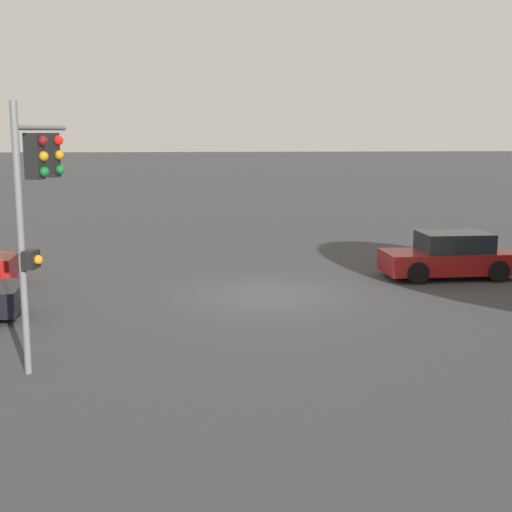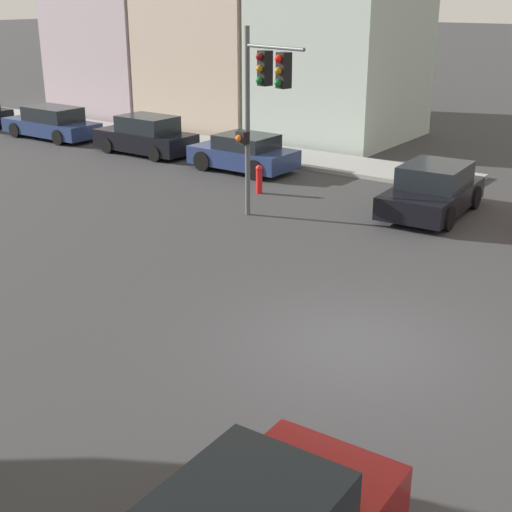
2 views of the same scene
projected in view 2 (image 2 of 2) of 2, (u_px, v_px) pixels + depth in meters
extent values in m
plane|color=#333335|center=(354.00, 343.00, 13.11)|extent=(300.00, 300.00, 0.00)
cube|color=#ADBCB2|center=(343.00, 27.00, 30.17)|extent=(6.63, 5.81, 9.42)
cube|color=#BCA893|center=(227.00, 8.00, 33.38)|extent=(6.86, 6.20, 10.82)
cube|color=#B29EA8|center=(134.00, 20.00, 37.30)|extent=(7.47, 6.17, 9.47)
cylinder|color=#515456|center=(247.00, 124.00, 19.81)|extent=(0.14, 0.14, 5.24)
cylinder|color=#515456|center=(274.00, 47.00, 18.29)|extent=(0.63, 2.14, 0.10)
cube|color=black|center=(265.00, 68.00, 18.74)|extent=(0.36, 0.36, 0.90)
sphere|color=#590F0F|center=(260.00, 57.00, 18.52)|extent=(0.20, 0.20, 0.20)
sphere|color=#99660F|center=(260.00, 69.00, 18.63)|extent=(0.20, 0.20, 0.20)
sphere|color=#0F511E|center=(260.00, 80.00, 18.73)|extent=(0.20, 0.20, 0.20)
cube|color=black|center=(284.00, 70.00, 18.23)|extent=(0.36, 0.36, 0.90)
sphere|color=red|center=(278.00, 59.00, 18.01)|extent=(0.20, 0.20, 0.20)
sphere|color=#99660F|center=(278.00, 71.00, 18.11)|extent=(0.20, 0.20, 0.20)
sphere|color=#0F511E|center=(278.00, 83.00, 18.21)|extent=(0.20, 0.20, 0.20)
cube|color=black|center=(243.00, 138.00, 19.82)|extent=(0.30, 0.39, 0.35)
sphere|color=orange|center=(239.00, 138.00, 19.73)|extent=(0.18, 0.18, 0.18)
cube|color=black|center=(432.00, 197.00, 20.59)|extent=(4.11, 2.10, 0.63)
cube|color=black|center=(435.00, 175.00, 20.50)|extent=(2.17, 1.78, 0.63)
cylinder|color=black|center=(448.00, 218.00, 19.21)|extent=(0.69, 0.25, 0.68)
cylinder|color=black|center=(385.00, 208.00, 20.11)|extent=(0.69, 0.25, 0.68)
cylinder|color=black|center=(475.00, 197.00, 21.18)|extent=(0.69, 0.25, 0.68)
cylinder|color=black|center=(417.00, 189.00, 22.09)|extent=(0.69, 0.25, 0.68)
cylinder|color=black|center=(251.00, 486.00, 8.76)|extent=(0.69, 0.23, 0.69)
cube|color=navy|center=(243.00, 157.00, 25.67)|extent=(1.93, 3.85, 0.64)
cube|color=black|center=(246.00, 142.00, 25.39)|extent=(1.67, 2.02, 0.49)
cylinder|color=black|center=(203.00, 161.00, 25.72)|extent=(0.24, 0.71, 0.71)
cylinder|color=black|center=(232.00, 153.00, 27.03)|extent=(0.24, 0.71, 0.71)
cylinder|color=black|center=(255.00, 170.00, 24.41)|extent=(0.24, 0.71, 0.71)
cylinder|color=black|center=(284.00, 161.00, 25.72)|extent=(0.24, 0.71, 0.71)
cube|color=black|center=(145.00, 141.00, 28.40)|extent=(1.83, 4.27, 0.72)
cube|color=black|center=(147.00, 124.00, 28.07)|extent=(1.58, 2.23, 0.63)
cylinder|color=black|center=(108.00, 146.00, 28.59)|extent=(0.23, 0.61, 0.61)
cylinder|color=black|center=(137.00, 139.00, 29.82)|extent=(0.23, 0.61, 0.61)
cylinder|color=black|center=(155.00, 154.00, 27.13)|extent=(0.23, 0.61, 0.61)
cylinder|color=black|center=(184.00, 147.00, 28.36)|extent=(0.23, 0.61, 0.61)
cube|color=navy|center=(51.00, 127.00, 31.47)|extent=(1.83, 4.78, 0.61)
cube|color=black|center=(53.00, 114.00, 31.16)|extent=(1.58, 2.50, 0.61)
cylinder|color=black|center=(15.00, 130.00, 31.72)|extent=(0.23, 0.65, 0.65)
cylinder|color=black|center=(45.00, 125.00, 32.96)|extent=(0.23, 0.65, 0.65)
cylinder|color=black|center=(59.00, 137.00, 30.09)|extent=(0.23, 0.65, 0.65)
cylinder|color=black|center=(88.00, 132.00, 31.33)|extent=(0.23, 0.65, 0.65)
cylinder|color=black|center=(3.00, 119.00, 34.41)|extent=(0.24, 0.69, 0.68)
cylinder|color=red|center=(259.00, 182.00, 22.80)|extent=(0.20, 0.20, 0.75)
sphere|color=red|center=(259.00, 168.00, 22.65)|extent=(0.22, 0.22, 0.22)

